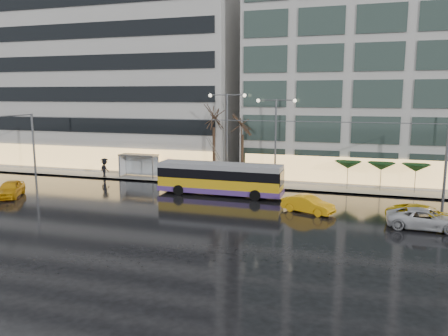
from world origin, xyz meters
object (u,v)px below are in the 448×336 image
at_px(bus_shelter, 136,160).
at_px(street_lamp_near, 227,125).
at_px(trolleybus, 220,180).
at_px(taxi_a, 10,189).

distance_m(bus_shelter, street_lamp_near, 11.14).
height_order(trolleybus, taxi_a, trolleybus).
bearing_deg(bus_shelter, taxi_a, -118.88).
bearing_deg(trolleybus, bus_shelter, 154.78).
height_order(trolleybus, bus_shelter, trolleybus).
relative_size(trolleybus, street_lamp_near, 1.27).
xyz_separation_m(street_lamp_near, taxi_a, (-16.78, -11.71, -5.25)).
height_order(trolleybus, street_lamp_near, street_lamp_near).
relative_size(trolleybus, taxi_a, 2.64).
bearing_deg(trolleybus, street_lamp_near, 99.79).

